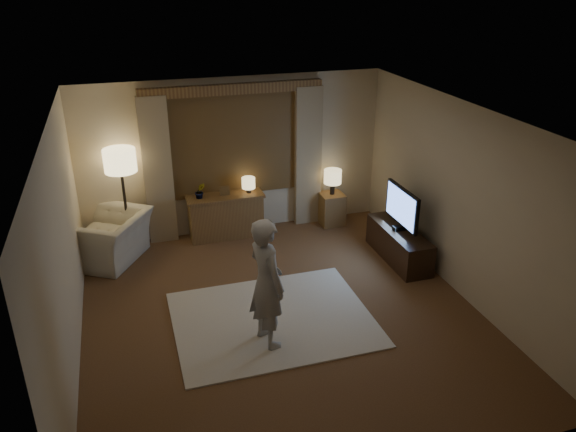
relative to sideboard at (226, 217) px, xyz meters
name	(u,v)px	position (x,y,z in m)	size (l,w,h in m)	color
room	(271,206)	(0.23, -2.00, 0.98)	(5.04, 5.54, 2.64)	brown
rug	(273,319)	(0.08, -2.59, -0.34)	(2.50, 2.00, 0.02)	beige
sideboard	(226,217)	(0.00, 0.00, 0.00)	(1.20, 0.40, 0.70)	brown
picture_frame	(225,192)	(0.00, 0.00, 0.45)	(0.16, 0.02, 0.20)	brown
plant	(200,192)	(-0.40, 0.00, 0.50)	(0.17, 0.13, 0.30)	#999999
table_lamp_sideboard	(248,184)	(0.40, 0.00, 0.55)	(0.22, 0.22, 0.30)	black
floor_lamp	(121,166)	(-1.57, 0.00, 1.05)	(0.49, 0.49, 1.67)	black
armchair	(109,238)	(-1.86, -0.31, 0.02)	(1.15, 1.00, 0.75)	beige
side_table	(332,209)	(1.86, -0.05, -0.07)	(0.40, 0.40, 0.56)	brown
table_lamp_side	(333,177)	(1.86, -0.05, 0.52)	(0.30, 0.30, 0.44)	black
tv_stand	(399,244)	(2.38, -1.57, -0.10)	(0.45, 1.40, 0.50)	black
tv	(402,207)	(2.38, -1.57, 0.52)	(0.23, 0.93, 0.67)	black
person	(267,283)	(-0.10, -3.01, 0.48)	(0.59, 0.39, 1.62)	#B8B1A9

